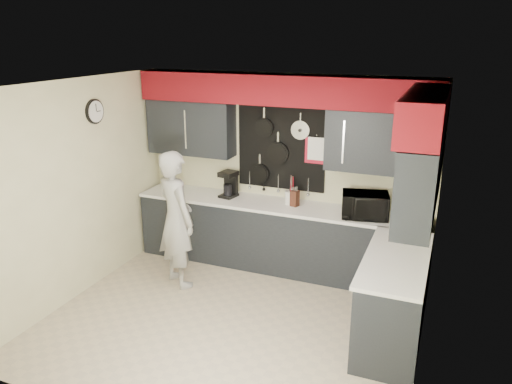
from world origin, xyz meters
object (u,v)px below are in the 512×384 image
at_px(coffee_maker, 229,183).
at_px(person, 176,219).
at_px(utensil_crock, 290,198).
at_px(knife_block, 295,198).
at_px(microwave, 365,205).

bearing_deg(coffee_maker, person, -96.07).
bearing_deg(utensil_crock, knife_block, -34.71).
height_order(microwave, person, person).
bearing_deg(coffee_maker, utensil_crock, 10.91).
xyz_separation_m(microwave, knife_block, (-0.92, 0.07, -0.05)).
bearing_deg(microwave, knife_block, 162.91).
bearing_deg(knife_block, coffee_maker, -165.80).
xyz_separation_m(utensil_crock, person, (-1.17, -0.96, -0.13)).
xyz_separation_m(microwave, utensil_crock, (-1.01, 0.13, -0.07)).
bearing_deg(utensil_crock, coffee_maker, -179.74).
bearing_deg(person, knife_block, -113.23).
height_order(coffee_maker, person, person).
distance_m(microwave, utensil_crock, 1.02).
xyz_separation_m(microwave, coffee_maker, (-1.89, 0.13, 0.03)).
relative_size(knife_block, coffee_maker, 0.58).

